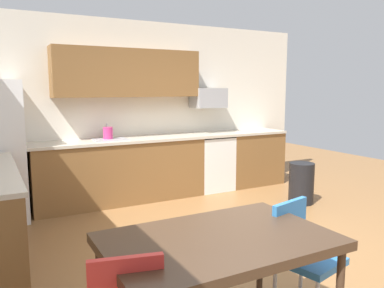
# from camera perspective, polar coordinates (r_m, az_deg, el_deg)

# --- Properties ---
(ground_plane) EXTENTS (12.00, 12.00, 0.00)m
(ground_plane) POSITION_cam_1_polar(r_m,az_deg,el_deg) (4.18, 6.74, -15.48)
(ground_plane) COLOR olive
(wall_back) EXTENTS (5.80, 0.10, 2.70)m
(wall_back) POSITION_cam_1_polar(r_m,az_deg,el_deg) (6.19, -7.27, 5.14)
(wall_back) COLOR silver
(wall_back) RESTS_ON ground
(cabinet_run_back) EXTENTS (2.51, 0.60, 0.90)m
(cabinet_run_back) POSITION_cam_1_polar(r_m,az_deg,el_deg) (5.82, -10.44, -4.08)
(cabinet_run_back) COLOR brown
(cabinet_run_back) RESTS_ON ground
(cabinet_run_back_right) EXTENTS (1.04, 0.60, 0.90)m
(cabinet_run_back_right) POSITION_cam_1_polar(r_m,az_deg,el_deg) (6.91, 8.67, -2.10)
(cabinet_run_back_right) COLOR brown
(cabinet_run_back_right) RESTS_ON ground
(countertop_back) EXTENTS (4.80, 0.64, 0.04)m
(countertop_back) POSITION_cam_1_polar(r_m,az_deg,el_deg) (5.91, -5.98, 0.82)
(countertop_back) COLOR beige
(countertop_back) RESTS_ON cabinet_run_back
(upper_cabinets_back) EXTENTS (2.20, 0.34, 0.70)m
(upper_cabinets_back) POSITION_cam_1_polar(r_m,az_deg,el_deg) (5.88, -9.36, 10.30)
(upper_cabinets_back) COLOR brown
(oven_range) EXTENTS (0.60, 0.60, 0.91)m
(oven_range) POSITION_cam_1_polar(r_m,az_deg,el_deg) (6.45, 2.82, -2.70)
(oven_range) COLOR white
(oven_range) RESTS_ON ground
(microwave) EXTENTS (0.54, 0.36, 0.32)m
(microwave) POSITION_cam_1_polar(r_m,az_deg,el_deg) (6.42, 2.42, 6.81)
(microwave) COLOR #9EA0A5
(sink_basin) EXTENTS (0.48, 0.40, 0.14)m
(sink_basin) POSITION_cam_1_polar(r_m,az_deg,el_deg) (5.71, -11.89, 0.02)
(sink_basin) COLOR #A5A8AD
(sink_basin) RESTS_ON countertop_back
(sink_faucet) EXTENTS (0.02, 0.02, 0.24)m
(sink_faucet) POSITION_cam_1_polar(r_m,az_deg,el_deg) (5.86, -12.43, 1.79)
(sink_faucet) COLOR #B2B5BA
(sink_faucet) RESTS_ON countertop_back
(dining_table) EXTENTS (1.40, 0.90, 0.77)m
(dining_table) POSITION_cam_1_polar(r_m,az_deg,el_deg) (2.47, 3.92, -14.87)
(dining_table) COLOR #422D1E
(dining_table) RESTS_ON ground
(chair_near_table) EXTENTS (0.48, 0.48, 0.85)m
(chair_near_table) POSITION_cam_1_polar(r_m,az_deg,el_deg) (3.04, 15.81, -14.82)
(chair_near_table) COLOR #2D72B7
(chair_near_table) RESTS_ON ground
(trash_bin) EXTENTS (0.36, 0.36, 0.60)m
(trash_bin) POSITION_cam_1_polar(r_m,az_deg,el_deg) (5.90, 15.83, -5.58)
(trash_bin) COLOR black
(trash_bin) RESTS_ON ground
(kettle) EXTENTS (0.14, 0.14, 0.20)m
(kettle) POSITION_cam_1_polar(r_m,az_deg,el_deg) (5.73, -12.30, 1.46)
(kettle) COLOR #CC3372
(kettle) RESTS_ON countertop_back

